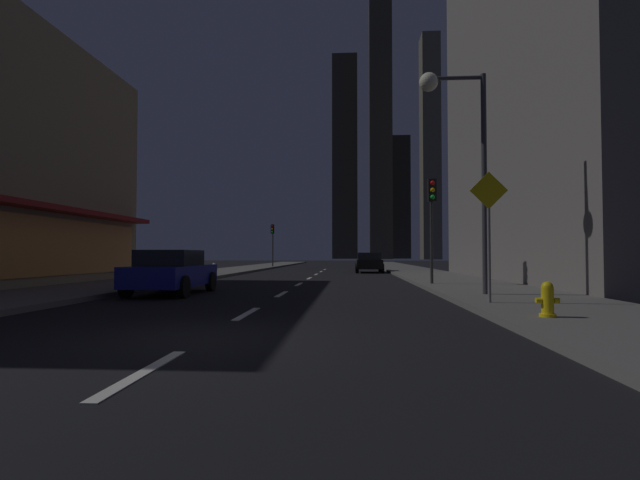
% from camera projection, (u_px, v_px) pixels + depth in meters
% --- Properties ---
extents(ground_plane, '(78.00, 136.00, 0.10)m').
position_uv_depth(ground_plane, '(323.00, 271.00, 39.11)').
color(ground_plane, black).
extents(sidewalk_right, '(4.00, 76.00, 0.15)m').
position_uv_depth(sidewalk_right, '(409.00, 270.00, 38.66)').
color(sidewalk_right, '#605E59').
rests_on(sidewalk_right, ground).
extents(sidewalk_left, '(4.00, 76.00, 0.15)m').
position_uv_depth(sidewalk_left, '(240.00, 269.00, 39.57)').
color(sidewalk_left, '#605E59').
rests_on(sidewalk_left, ground).
extents(lane_marking_center, '(0.16, 38.60, 0.01)m').
position_uv_depth(lane_marking_center, '(305.00, 281.00, 23.36)').
color(lane_marking_center, silver).
rests_on(lane_marking_center, ground).
extents(building_apartment_right, '(11.00, 20.00, 21.66)m').
position_uv_depth(building_apartment_right, '(608.00, 54.00, 22.55)').
color(building_apartment_right, slate).
rests_on(building_apartment_right, ground).
extents(skyscraper_distant_tall, '(8.13, 7.63, 66.51)m').
position_uv_depth(skyscraper_distant_tall, '(345.00, 158.00, 155.84)').
color(skyscraper_distant_tall, '#2F2D23').
rests_on(skyscraper_distant_tall, ground).
extents(skyscraper_distant_mid, '(6.87, 5.74, 78.90)m').
position_uv_depth(skyscraper_distant_mid, '(380.00, 131.00, 145.67)').
color(skyscraper_distant_mid, '#38352A').
rests_on(skyscraper_distant_mid, ground).
extents(skyscraper_distant_short, '(7.52, 8.76, 41.32)m').
position_uv_depth(skyscraper_distant_short, '(398.00, 198.00, 162.09)').
color(skyscraper_distant_short, '#312E25').
rests_on(skyscraper_distant_short, ground).
extents(skyscraper_distant_slender, '(5.05, 7.09, 63.35)m').
position_uv_depth(skyscraper_distant_slender, '(430.00, 147.00, 133.90)').
color(skyscraper_distant_slender, '#5D5845').
rests_on(skyscraper_distant_slender, ground).
extents(car_parked_near, '(1.98, 4.24, 1.45)m').
position_uv_depth(car_parked_near, '(172.00, 272.00, 15.57)').
color(car_parked_near, navy).
rests_on(car_parked_near, ground).
extents(car_parked_far, '(1.98, 4.24, 1.45)m').
position_uv_depth(car_parked_far, '(369.00, 262.00, 34.55)').
color(car_parked_far, black).
rests_on(car_parked_far, ground).
extents(fire_hydrant_yellow_near, '(0.42, 0.30, 0.65)m').
position_uv_depth(fire_hydrant_yellow_near, '(547.00, 300.00, 8.76)').
color(fire_hydrant_yellow_near, yellow).
rests_on(fire_hydrant_yellow_near, sidewalk_right).
extents(fire_hydrant_far_left, '(0.42, 0.30, 0.65)m').
position_uv_depth(fire_hydrant_far_left, '(214.00, 269.00, 28.39)').
color(fire_hydrant_far_left, '#B2B2B2').
rests_on(fire_hydrant_far_left, sidewalk_left).
extents(traffic_light_near_right, '(0.32, 0.48, 4.20)m').
position_uv_depth(traffic_light_near_right, '(432.00, 207.00, 18.87)').
color(traffic_light_near_right, '#2D2D2D').
rests_on(traffic_light_near_right, sidewalk_right).
extents(traffic_light_far_left, '(0.32, 0.48, 4.20)m').
position_uv_depth(traffic_light_far_left, '(273.00, 236.00, 47.21)').
color(traffic_light_far_left, '#2D2D2D').
rests_on(traffic_light_far_left, sidewalk_left).
extents(street_lamp_right, '(1.96, 0.56, 6.58)m').
position_uv_depth(street_lamp_right, '(456.00, 128.00, 14.05)').
color(street_lamp_right, '#38383D').
rests_on(street_lamp_right, sidewalk_right).
extents(pedestrian_crossing_sign, '(0.91, 0.08, 3.15)m').
position_uv_depth(pedestrian_crossing_sign, '(489.00, 225.00, 11.43)').
color(pedestrian_crossing_sign, slate).
rests_on(pedestrian_crossing_sign, sidewalk_right).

